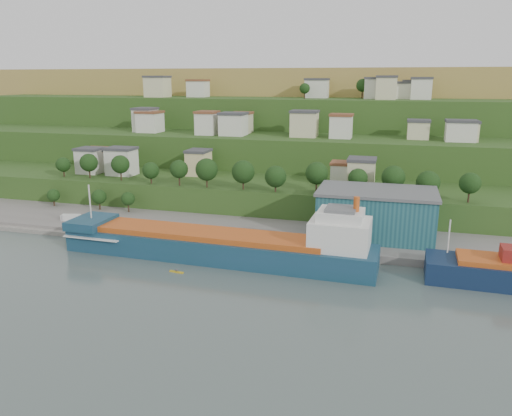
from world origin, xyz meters
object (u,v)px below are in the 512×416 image
(caravan, at_px, (71,219))
(kayak_orange, at_px, (110,254))
(warehouse, at_px, (376,213))
(cargo_ship_near, at_px, (226,247))

(caravan, xyz_separation_m, kayak_orange, (24.47, -18.67, -2.25))
(caravan, bearing_deg, kayak_orange, -49.80)
(caravan, height_order, kayak_orange, caravan)
(warehouse, distance_m, kayak_orange, 70.36)
(caravan, distance_m, kayak_orange, 30.86)
(warehouse, bearing_deg, caravan, -174.20)
(cargo_ship_near, bearing_deg, caravan, 166.99)
(cargo_ship_near, bearing_deg, kayak_orange, -169.57)
(cargo_ship_near, height_order, caravan, cargo_ship_near)
(warehouse, relative_size, kayak_orange, 9.50)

